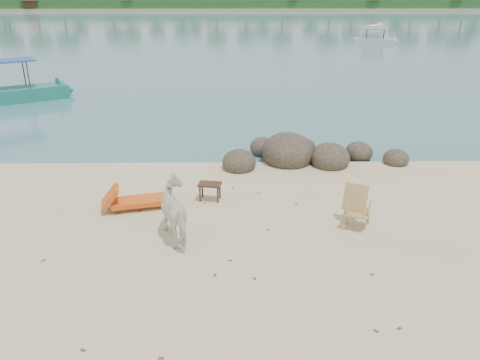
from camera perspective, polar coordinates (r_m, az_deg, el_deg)
The scene contains 10 objects.
water at distance 99.36m, azimuth -1.09°, elevation 19.00°, with size 400.00×400.00×0.00m, color #3A6F75.
far_shore at distance 179.29m, azimuth -1.04°, elevation 20.43°, with size 420.00×90.00×1.40m, color tan.
boulders at distance 16.38m, azimuth 7.31°, elevation 3.05°, with size 6.40×2.93×1.34m.
cow at distance 11.14m, azimuth -7.45°, elevation -3.93°, with size 0.76×1.66×1.41m, color white.
side_table at distance 13.23m, azimuth -3.68°, elevation -1.57°, with size 0.63×0.41×0.51m, color #321D14, non-canonical shape.
lounge_chair at distance 13.02m, azimuth -12.05°, elevation -2.25°, with size 1.96×0.68×0.59m, color #C04816, non-canonical shape.
deck_chair at distance 11.97m, azimuth 14.14°, elevation -3.55°, with size 0.65×0.72×1.02m, color tan, non-canonical shape.
boat_mid at distance 56.93m, azimuth 16.20°, elevation 17.05°, with size 5.19×1.17×2.54m, color beige, non-canonical shape.
boat_far at distance 77.97m, azimuth 16.03°, elevation 17.56°, with size 5.90×1.33×0.68m, color silver, non-canonical shape.
dead_leaves at distance 10.85m, azimuth -3.18°, elevation -8.72°, with size 7.65×7.07×0.00m.
Camera 1 is at (0.23, -9.21, 5.58)m, focal length 35.00 mm.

